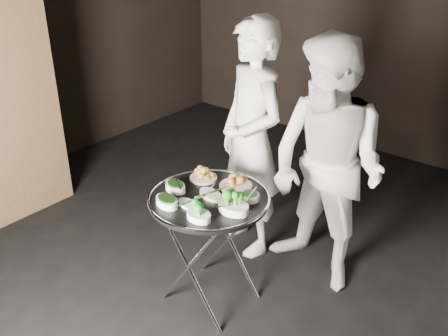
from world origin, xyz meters
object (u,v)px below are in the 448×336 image
Objects in this scene: waiter_left at (251,141)px; serving_tray at (209,199)px; waiter_right at (327,168)px; tray_stand at (210,245)px.

serving_tray is at bearing -50.41° from waiter_left.
waiter_right is at bearing 57.38° from serving_tray.
serving_tray is at bearing -112.22° from waiter_right.
waiter_left is at bearing 105.03° from serving_tray.
waiter_left is (-0.19, 0.70, 0.46)m from tray_stand.
waiter_right is at bearing 23.55° from waiter_left.
waiter_left is at bearing -170.62° from waiter_right.
tray_stand is 0.45× the size of waiter_right.
tray_stand is 0.93m from waiter_right.
serving_tray is (-0.00, -0.00, 0.35)m from tray_stand.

